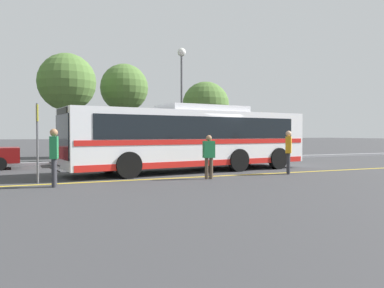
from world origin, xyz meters
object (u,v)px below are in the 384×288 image
object	(u,v)px
parked_car_2	(222,150)
tree_3	(124,88)
transit_bus	(192,137)
pedestrian_1	(209,154)
parked_car_1	(113,150)
tree_1	(67,82)
pedestrian_2	(289,149)
pedestrian_0	(54,154)
tree_0	(206,105)
bus_stop_sign	(37,133)
street_lamp	(182,78)

from	to	relation	value
parked_car_2	tree_3	world-z (taller)	tree_3
transit_bus	pedestrian_1	size ratio (longest dim) A/B	7.20
pedestrian_1	parked_car_1	bearing A→B (deg)	111.30
parked_car_1	parked_car_2	bearing A→B (deg)	82.39
parked_car_2	transit_bus	bearing A→B (deg)	142.19
parked_car_1	tree_1	distance (m)	5.93
transit_bus	parked_car_1	xyz separation A→B (m)	(-2.62, 4.74, -0.73)
pedestrian_2	tree_1	xyz separation A→B (m)	(-7.84, 11.29, 3.75)
pedestrian_0	tree_3	world-z (taller)	tree_3
pedestrian_0	tree_0	size ratio (longest dim) A/B	0.33
tree_1	tree_3	xyz separation A→B (m)	(4.01, 2.34, 0.11)
transit_bus	parked_car_2	distance (m)	5.60
parked_car_1	parked_car_2	world-z (taller)	parked_car_1
bus_stop_sign	tree_0	size ratio (longest dim) A/B	0.48
bus_stop_sign	tree_3	world-z (taller)	tree_3
parked_car_2	pedestrian_0	distance (m)	11.91
tree_3	parked_car_1	bearing A→B (deg)	-107.63
parked_car_2	tree_3	bearing A→B (deg)	35.38
street_lamp	tree_0	bearing A→B (deg)	45.71
tree_3	pedestrian_1	bearing A→B (deg)	-89.67
parked_car_1	street_lamp	world-z (taller)	street_lamp
tree_1	transit_bus	bearing A→B (deg)	-61.65
transit_bus	bus_stop_sign	size ratio (longest dim) A/B	4.32
pedestrian_2	pedestrian_0	bearing A→B (deg)	-47.19
parked_car_2	street_lamp	bearing A→B (deg)	33.36
parked_car_2	parked_car_1	bearing A→B (deg)	88.10
parked_car_2	bus_stop_sign	size ratio (longest dim) A/B	1.84
parked_car_2	pedestrian_1	size ratio (longest dim) A/B	3.06
transit_bus	tree_0	bearing A→B (deg)	-35.45
bus_stop_sign	tree_1	xyz separation A→B (m)	(1.71, 10.42, 3.09)
pedestrian_0	street_lamp	bearing A→B (deg)	-29.59
pedestrian_1	street_lamp	xyz separation A→B (m)	(2.67, 9.74, 4.26)
parked_car_1	tree_0	distance (m)	9.96
parked_car_1	pedestrian_0	xyz separation A→B (m)	(-3.27, -7.69, 0.26)
tree_3	pedestrian_2	bearing A→B (deg)	-74.33
transit_bus	pedestrian_2	xyz separation A→B (m)	(3.18, -2.66, -0.49)
bus_stop_sign	pedestrian_2	bearing A→B (deg)	-103.04
transit_bus	parked_car_2	size ratio (longest dim) A/B	2.35
pedestrian_2	street_lamp	distance (m)	10.40
pedestrian_2	bus_stop_sign	size ratio (longest dim) A/B	0.67
tree_0	tree_1	world-z (taller)	tree_1
tree_1	tree_3	world-z (taller)	tree_3
parked_car_2	bus_stop_sign	distance (m)	11.69
pedestrian_1	tree_1	world-z (taller)	tree_1
pedestrian_0	tree_0	distance (m)	17.34
pedestrian_0	tree_0	xyz separation A→B (m)	(11.15, 13.00, 2.74)
bus_stop_sign	street_lamp	size ratio (longest dim) A/B	0.38
transit_bus	tree_1	size ratio (longest dim) A/B	1.77
pedestrian_1	pedestrian_2	world-z (taller)	pedestrian_2
parked_car_2	tree_3	size ratio (longest dim) A/B	0.75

